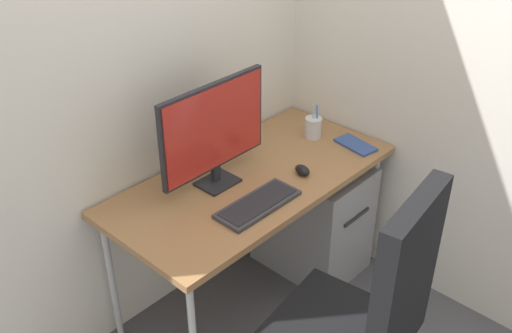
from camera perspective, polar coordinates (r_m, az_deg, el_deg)
ground_plane at (r=3.10m, az=-0.36°, el=-12.44°), size 8.00×8.00×0.00m
wall_back at (r=2.60m, az=-6.34°, el=14.51°), size 2.72×0.04×2.80m
wall_side_right at (r=2.79m, az=12.98°, el=15.08°), size 0.04×2.02×2.80m
desk at (r=2.67m, az=-0.40°, el=-1.83°), size 1.35×0.65×0.73m
office_chair at (r=2.25m, az=10.26°, el=-14.08°), size 0.56×0.56×1.13m
filing_cabinet at (r=3.13m, az=5.43°, el=-4.71°), size 0.40×0.54×0.62m
monitor at (r=2.48m, az=-4.06°, el=3.52°), size 0.56×0.14×0.47m
keyboard at (r=2.46m, az=0.20°, el=-3.63°), size 0.38×0.16×0.02m
mouse at (r=2.66m, az=4.49°, el=-0.36°), size 0.07×0.09×0.04m
pen_holder at (r=2.96m, az=5.53°, el=3.77°), size 0.08×0.08×0.18m
notebook at (r=2.92m, az=9.54°, el=2.06°), size 0.13×0.22×0.01m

